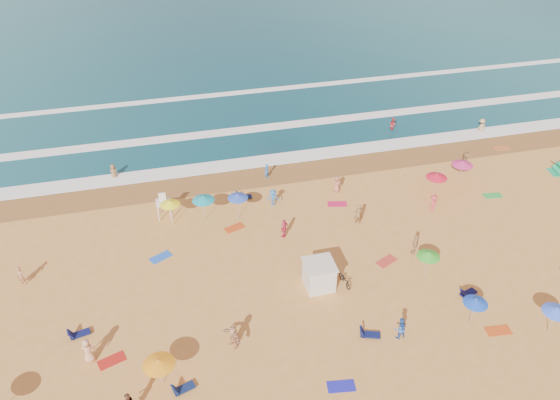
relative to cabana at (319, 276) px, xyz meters
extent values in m
plane|color=gold|center=(1.81, 3.31, -1.00)|extent=(220.00, 220.00, 0.00)
plane|color=olive|center=(1.81, 15.81, -0.99)|extent=(220.00, 220.00, 0.00)
cube|color=white|center=(1.81, 18.31, -0.90)|extent=(200.00, 2.20, 0.05)
cube|color=white|center=(1.81, 25.31, -0.90)|extent=(200.00, 1.60, 0.05)
cube|color=white|center=(1.81, 35.31, -0.90)|extent=(200.00, 1.20, 0.05)
cube|color=silver|center=(0.00, 0.00, 0.00)|extent=(2.00, 2.00, 2.00)
cube|color=silver|center=(0.00, 0.00, 1.06)|extent=(2.20, 2.20, 0.12)
imported|color=black|center=(1.90, -0.30, -0.56)|extent=(0.82, 1.75, 0.88)
cone|color=green|center=(7.98, -1.03, 1.21)|extent=(1.71, 1.71, 0.35)
cone|color=red|center=(13.80, 8.92, 0.99)|extent=(1.89, 1.89, 0.35)
cone|color=orange|center=(-11.77, -5.82, 0.96)|extent=(1.95, 1.95, 0.35)
cone|color=#3864FF|center=(13.65, -7.94, 1.05)|extent=(1.78, 1.78, 0.35)
cone|color=#D12E75|center=(16.82, 9.85, 1.32)|extent=(1.93, 1.93, 0.35)
cone|color=blue|center=(-4.19, 9.71, 1.23)|extent=(1.72, 1.72, 0.35)
cone|color=#159CAE|center=(-7.05, 10.03, 1.25)|extent=(1.87, 1.87, 0.35)
cone|color=blue|center=(8.82, -6.12, 1.26)|extent=(1.64, 1.64, 0.35)
cone|color=#FFFB1A|center=(-9.80, 9.99, 1.32)|extent=(1.64, 1.64, 0.35)
cube|color=#0E144A|center=(-16.82, -0.72, -0.83)|extent=(1.39, 0.83, 0.34)
cube|color=#0F1F4E|center=(-10.53, -6.64, -0.83)|extent=(1.41, 0.92, 0.34)
cube|color=#0D1045|center=(10.22, -3.53, -0.83)|extent=(1.41, 0.93, 0.34)
cube|color=#0E1648|center=(1.89, -5.44, -0.83)|extent=(1.41, 0.95, 0.34)
cube|color=#0D1C45|center=(-3.16, 12.43, -0.83)|extent=(1.33, 0.63, 0.34)
cube|color=#B11C16|center=(-14.80, -3.34, -0.98)|extent=(1.89, 1.36, 0.03)
cube|color=blue|center=(-11.11, 6.03, -0.98)|extent=(1.91, 1.54, 0.03)
cube|color=#CB4716|center=(-4.82, 8.34, -0.98)|extent=(1.89, 1.40, 0.03)
cube|color=#BC382C|center=(5.94, 1.30, -0.98)|extent=(1.90, 1.50, 0.03)
cube|color=#CF1950|center=(4.70, 9.53, -0.98)|extent=(1.85, 1.21, 0.03)
cube|color=#1D1EB8|center=(-1.27, -8.68, -0.98)|extent=(1.81, 1.10, 0.03)
cube|color=green|center=(18.95, 7.35, -0.98)|extent=(1.81, 1.11, 0.03)
cube|color=#D04A17|center=(10.45, -7.07, -0.98)|extent=(1.78, 1.02, 0.03)
cube|color=#BF602D|center=(24.70, 14.96, -0.98)|extent=(1.80, 1.08, 0.03)
imported|color=#D0343E|center=(15.25, 21.58, -0.40)|extent=(0.72, 0.88, 1.70)
imported|color=#D7355E|center=(-1.05, 6.19, -0.13)|extent=(1.03, 1.02, 1.75)
imported|color=tan|center=(-16.10, -2.97, -0.07)|extent=(0.95, 0.65, 1.87)
imported|color=tan|center=(8.40, 1.71, -0.08)|extent=(0.86, 1.17, 1.84)
imported|color=#276CB7|center=(-0.91, 10.73, -0.18)|extent=(1.20, 0.91, 1.64)
imported|color=blue|center=(-0.45, 15.32, -0.24)|extent=(0.66, 0.62, 1.52)
imported|color=tan|center=(24.36, 18.66, -0.31)|extent=(1.32, 0.90, 1.87)
imported|color=#B37952|center=(-21.17, 5.42, -0.20)|extent=(0.69, 0.60, 1.60)
imported|color=#997646|center=(18.74, 12.29, -0.06)|extent=(1.30, 1.81, 1.89)
imported|color=brown|center=(5.46, 6.45, -0.06)|extent=(0.72, 0.51, 1.89)
imported|color=#E33849|center=(12.47, 6.61, -0.22)|extent=(1.16, 1.04, 1.56)
imported|color=tan|center=(-7.04, -3.99, -0.12)|extent=(1.28, 1.68, 1.77)
imported|color=brown|center=(-14.61, 18.87, -0.40)|extent=(0.99, 0.88, 1.71)
imported|color=#B16C51|center=(5.32, 11.46, -0.19)|extent=(0.89, 0.69, 1.61)
imported|color=blue|center=(3.71, -5.94, -0.15)|extent=(0.90, 0.74, 1.69)
camera|label=1|loc=(-9.85, -27.79, 27.24)|focal=35.00mm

